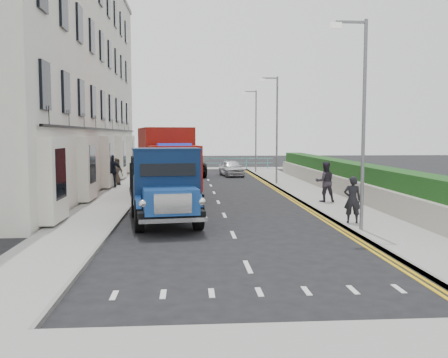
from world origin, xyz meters
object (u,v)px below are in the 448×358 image
at_px(lamp_mid, 275,124).
at_px(bedford_lorry, 166,191).
at_px(parked_car_front, 158,185).
at_px(red_lorry, 167,161).
at_px(pedestrian_east_near, 352,200).
at_px(lamp_near, 360,113).
at_px(lamp_far, 254,126).

xyz_separation_m(lamp_mid, bedford_lorry, (-6.45, -14.22, -2.72)).
xyz_separation_m(bedford_lorry, parked_car_front, (-0.72, 7.22, -0.53)).
xyz_separation_m(red_lorry, pedestrian_east_near, (6.97, -8.55, -0.98)).
height_order(lamp_mid, red_lorry, lamp_mid).
xyz_separation_m(lamp_near, bedford_lorry, (-6.45, 1.78, -2.72)).
height_order(lamp_mid, parked_car_front, lamp_mid).
bearing_deg(lamp_mid, bedford_lorry, -114.39).
bearing_deg(lamp_far, red_lorry, -112.61).
distance_m(bedford_lorry, red_lorry, 8.05).
bearing_deg(red_lorry, lamp_near, -65.41).
height_order(lamp_near, pedestrian_east_near, lamp_near).
relative_size(lamp_far, red_lorry, 0.96).
relative_size(red_lorry, pedestrian_east_near, 4.30).
relative_size(parked_car_front, pedestrian_east_near, 2.58).
xyz_separation_m(lamp_far, red_lorry, (-6.75, -16.21, -2.06)).
relative_size(bedford_lorry, red_lorry, 0.84).
xyz_separation_m(lamp_near, lamp_mid, (0.00, 16.00, 0.00)).
relative_size(lamp_near, bedford_lorry, 1.15).
distance_m(lamp_near, parked_car_front, 11.96).
bearing_deg(lamp_mid, pedestrian_east_near, -89.14).
bearing_deg(lamp_far, bedford_lorry, -104.91).
relative_size(bedford_lorry, pedestrian_east_near, 3.60).
distance_m(lamp_mid, pedestrian_east_near, 15.07).
bearing_deg(parked_car_front, lamp_far, 65.23).
xyz_separation_m(lamp_near, pedestrian_east_near, (0.22, 1.24, -3.03)).
distance_m(lamp_mid, bedford_lorry, 15.85).
bearing_deg(pedestrian_east_near, lamp_mid, -78.04).
relative_size(lamp_near, pedestrian_east_near, 4.15).
bearing_deg(lamp_far, lamp_near, -90.00).
height_order(lamp_far, bedford_lorry, lamp_far).
relative_size(lamp_mid, lamp_far, 1.00).
relative_size(lamp_mid, pedestrian_east_near, 4.15).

